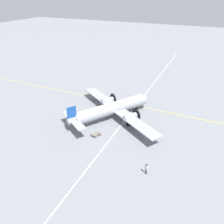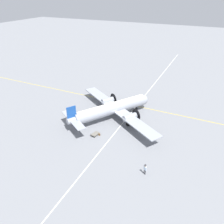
{
  "view_description": "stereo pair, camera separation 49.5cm",
  "coord_description": "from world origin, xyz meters",
  "px_view_note": "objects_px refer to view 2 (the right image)",
  "views": [
    {
      "loc": [
        17.02,
        -37.05,
        24.52
      ],
      "look_at": [
        0.0,
        0.0,
        1.51
      ],
      "focal_mm": 35.0,
      "sensor_mm": 36.0,
      "label": 1
    },
    {
      "loc": [
        17.47,
        -36.84,
        24.52
      ],
      "look_at": [
        0.0,
        0.0,
        1.51
      ],
      "focal_mm": 35.0,
      "sensor_mm": 36.0,
      "label": 2
    }
  ],
  "objects_px": {
    "airliner_main": "(113,108)",
    "baggage_cart": "(95,134)",
    "suitcase_near_door": "(99,135)",
    "crew_foreground": "(145,168)"
  },
  "relations": [
    {
      "from": "airliner_main",
      "to": "baggage_cart",
      "type": "bearing_deg",
      "value": -150.16
    },
    {
      "from": "crew_foreground",
      "to": "airliner_main",
      "type": "bearing_deg",
      "value": 163.13
    },
    {
      "from": "suitcase_near_door",
      "to": "baggage_cart",
      "type": "xyz_separation_m",
      "value": [
        -0.79,
        -0.26,
        0.05
      ]
    },
    {
      "from": "airliner_main",
      "to": "baggage_cart",
      "type": "relative_size",
      "value": 12.42
    },
    {
      "from": "suitcase_near_door",
      "to": "baggage_cart",
      "type": "distance_m",
      "value": 0.83
    },
    {
      "from": "suitcase_near_door",
      "to": "airliner_main",
      "type": "bearing_deg",
      "value": 93.14
    },
    {
      "from": "suitcase_near_door",
      "to": "crew_foreground",
      "type": "bearing_deg",
      "value": -28.24
    },
    {
      "from": "suitcase_near_door",
      "to": "baggage_cart",
      "type": "bearing_deg",
      "value": -161.99
    },
    {
      "from": "airliner_main",
      "to": "crew_foreground",
      "type": "bearing_deg",
      "value": -106.21
    },
    {
      "from": "crew_foreground",
      "to": "baggage_cart",
      "type": "bearing_deg",
      "value": -173.39
    }
  ]
}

